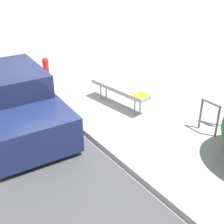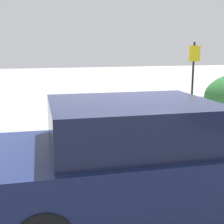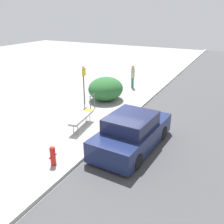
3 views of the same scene
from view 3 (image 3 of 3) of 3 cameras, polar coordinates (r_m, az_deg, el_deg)
name	(u,v)px [view 3 (image 3 of 3)]	position (r m, az deg, el deg)	size (l,w,h in m)	color
ground_plane	(109,135)	(11.41, -0.59, -5.33)	(60.00, 60.00, 0.00)	gray
curb	(109,134)	(11.38, -0.59, -5.04)	(60.00, 0.20, 0.13)	#A8A8A3
bench	(82,117)	(12.04, -6.90, -1.22)	(2.02, 0.68, 0.59)	gray
bike_rack	(92,100)	(14.41, -4.50, 2.74)	(0.55, 0.07, 0.83)	#515156
sign_post	(84,82)	(14.93, -6.46, 6.90)	(0.36, 0.08, 2.30)	black
fire_hydrant	(53,155)	(9.41, -13.38, -9.56)	(0.36, 0.22, 0.77)	red
shrub_hedge	(106,89)	(15.75, -1.45, 5.34)	(2.34, 2.13, 1.45)	#28602D
pedestrian	(133,76)	(18.40, 4.75, 8.28)	(0.43, 0.38, 1.67)	#267259
parked_car_near	(132,133)	(10.20, 4.63, -4.71)	(4.32, 2.10, 1.47)	black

